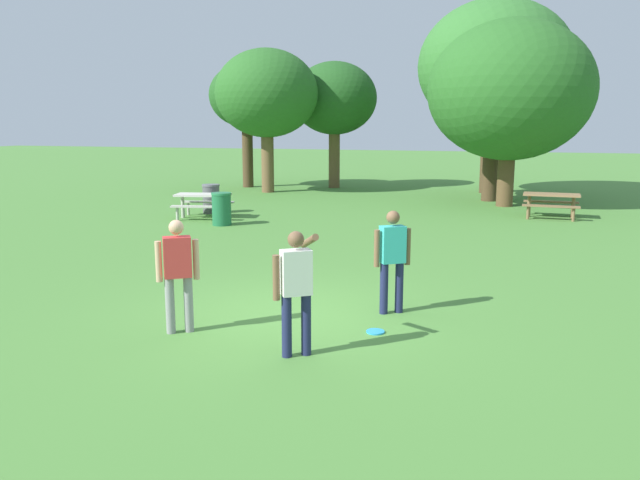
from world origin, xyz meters
TOP-DOWN VIEW (x-y plane):
  - ground_plane at (0.00, 0.00)m, footprint 120.00×120.00m
  - person_thrower at (-1.24, -1.25)m, footprint 0.52×0.39m
  - person_catcher at (1.48, 0.58)m, footprint 0.52×0.39m
  - person_bystander at (0.66, -1.62)m, footprint 0.52×0.83m
  - frisbee at (1.45, -0.43)m, footprint 0.26×0.26m
  - picnic_table_near at (-6.12, 8.87)m, footprint 1.96×1.75m
  - picnic_table_far at (4.39, 12.18)m, footprint 1.77×1.50m
  - trash_can_beside_table at (-4.95, 7.77)m, footprint 0.59×0.59m
  - trash_can_further_along at (-6.41, 9.98)m, footprint 0.59×0.59m
  - tree_tall_left at (-8.72, 18.38)m, footprint 3.42×3.42m
  - tree_broad_center at (-7.00, 16.57)m, footprint 4.37×4.37m
  - tree_far_right at (-4.80, 19.33)m, footprint 3.86×3.86m
  - tree_slender_mid at (2.07, 19.10)m, footprint 5.36×5.36m
  - tree_back_left at (2.32, 16.21)m, footprint 5.73×5.73m
  - tree_back_right at (2.93, 14.72)m, footprint 5.77×5.77m

SIDE VIEW (x-z plane):
  - ground_plane at x=0.00m, z-range 0.00..0.00m
  - frisbee at x=1.45m, z-range 0.00..0.03m
  - trash_can_beside_table at x=-4.95m, z-range 0.00..0.96m
  - trash_can_further_along at x=-6.41m, z-range 0.00..0.96m
  - picnic_table_near at x=-6.12m, z-range 0.18..0.95m
  - picnic_table_far at x=4.39m, z-range 0.18..0.95m
  - person_thrower at x=-1.24m, z-range 0.12..1.76m
  - person_catcher at x=1.48m, z-range 0.12..1.76m
  - person_bystander at x=0.66m, z-range 0.14..1.78m
  - tree_far_right at x=-4.80m, z-range 1.18..6.89m
  - tree_back_right at x=2.93m, z-range 0.81..7.37m
  - tree_tall_left at x=-8.72m, z-range 1.32..6.98m
  - tree_broad_center at x=-7.00m, z-range 1.14..7.21m
  - tree_back_left at x=2.32m, z-range 1.28..8.77m
  - tree_slender_mid at x=2.07m, z-range 1.45..8.97m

